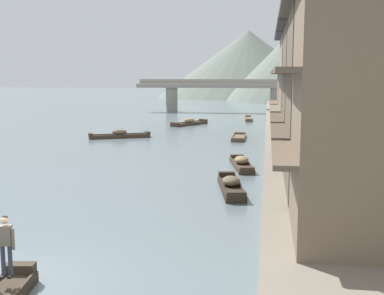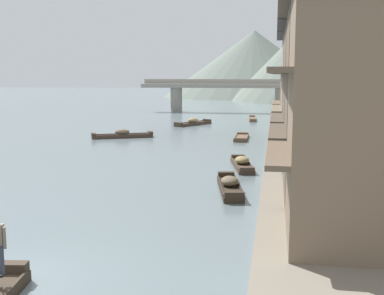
# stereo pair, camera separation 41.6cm
# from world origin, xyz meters

# --- Properties ---
(ground_plane) EXTENTS (400.00, 400.00, 0.00)m
(ground_plane) POSITION_xyz_m (0.00, 0.00, 0.00)
(ground_plane) COLOR slate
(riverbank_right) EXTENTS (18.00, 110.00, 0.58)m
(riverbank_right) POSITION_xyz_m (15.58, 30.00, 0.29)
(riverbank_right) COLOR slate
(riverbank_right) RESTS_ON ground
(boatman_person) EXTENTS (0.56, 0.30, 3.04)m
(boatman_person) POSITION_xyz_m (0.24, -0.62, 1.58)
(boatman_person) COLOR black
(boatman_person) RESTS_ON boat_foreground_poled
(boat_moored_nearest) EXTENTS (1.84, 4.85, 0.70)m
(boat_moored_nearest) POSITION_xyz_m (5.20, 18.29, 0.24)
(boat_moored_nearest) COLOR #423328
(boat_moored_nearest) RESTS_ON ground
(boat_moored_second) EXTENTS (1.17, 4.57, 0.36)m
(boat_moored_second) POSITION_xyz_m (4.23, 31.86, 0.12)
(boat_moored_second) COLOR brown
(boat_moored_second) RESTS_ON ground
(boat_moored_third) EXTENTS (3.70, 5.22, 0.81)m
(boat_moored_third) POSITION_xyz_m (-2.03, 43.30, 0.27)
(boat_moored_third) COLOR #423328
(boat_moored_third) RESTS_ON ground
(boat_moored_far) EXTENTS (1.79, 4.95, 0.74)m
(boat_moored_far) POSITION_xyz_m (5.02, 11.94, 0.25)
(boat_moored_far) COLOR #33281E
(boat_moored_far) RESTS_ON ground
(boat_midriver_drifting) EXTENTS (5.42, 3.25, 0.79)m
(boat_midriver_drifting) POSITION_xyz_m (-6.49, 30.96, 0.26)
(boat_midriver_drifting) COLOR #423328
(boat_midriver_drifting) RESTS_ON ground
(boat_midriver_upstream) EXTENTS (1.21, 5.75, 0.39)m
(boat_midriver_upstream) POSITION_xyz_m (4.36, 50.68, 0.13)
(boat_midriver_upstream) COLOR brown
(boat_midriver_upstream) RESTS_ON ground
(house_waterfront_nearest) EXTENTS (5.91, 6.05, 8.74)m
(house_waterfront_nearest) POSITION_xyz_m (9.94, 3.99, 4.89)
(house_waterfront_nearest) COLOR #75604C
(house_waterfront_nearest) RESTS_ON riverbank_right
(house_waterfront_second) EXTENTS (6.13, 6.89, 8.74)m
(house_waterfront_second) POSITION_xyz_m (10.05, 10.21, 4.88)
(house_waterfront_second) COLOR brown
(house_waterfront_second) RESTS_ON riverbank_right
(house_waterfront_tall) EXTENTS (6.38, 7.11, 8.74)m
(house_waterfront_tall) POSITION_xyz_m (10.17, 17.01, 4.88)
(house_waterfront_tall) COLOR brown
(house_waterfront_tall) RESTS_ON riverbank_right
(house_waterfront_narrow) EXTENTS (5.40, 8.35, 8.74)m
(house_waterfront_narrow) POSITION_xyz_m (9.68, 25.04, 4.88)
(house_waterfront_narrow) COLOR #7F705B
(house_waterfront_narrow) RESTS_ON riverbank_right
(house_waterfront_far) EXTENTS (6.16, 6.92, 6.14)m
(house_waterfront_far) POSITION_xyz_m (10.07, 32.74, 3.58)
(house_waterfront_far) COLOR #75604C
(house_waterfront_far) RESTS_ON riverbank_right
(stone_bridge) EXTENTS (26.57, 2.40, 5.01)m
(stone_bridge) POSITION_xyz_m (0.00, 63.27, 3.30)
(stone_bridge) COLOR gray
(stone_bridge) RESTS_ON ground
(hill_far_west) EXTENTS (40.84, 40.84, 20.79)m
(hill_far_west) POSITION_xyz_m (17.21, 102.31, 10.40)
(hill_far_west) COLOR slate
(hill_far_west) RESTS_ON ground
(hill_far_centre) EXTENTS (47.28, 47.28, 17.16)m
(hill_far_centre) POSITION_xyz_m (1.45, 119.83, 8.58)
(hill_far_centre) COLOR slate
(hill_far_centre) RESTS_ON ground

